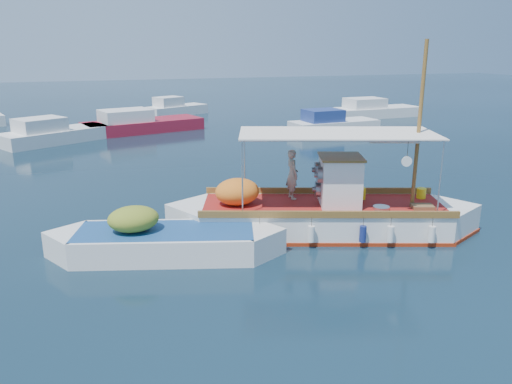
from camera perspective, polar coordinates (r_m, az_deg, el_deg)
name	(u,v)px	position (r m, az deg, el deg)	size (l,w,h in m)	color
ground	(302,227)	(16.39, 5.25, -4.01)	(160.00, 160.00, 0.00)	black
fishing_caique	(321,216)	(15.91, 7.41, -2.68)	(9.40, 4.98, 6.08)	white
dinghy	(163,244)	(14.30, -10.55, -5.83)	(6.52, 3.23, 1.66)	white
bg_boat_nw	(53,135)	(33.13, -22.14, 6.08)	(6.89, 5.33, 1.80)	silver
bg_boat_n	(140,125)	(35.68, -13.15, 7.49)	(8.50, 4.72, 1.80)	maroon
bg_boat_ne	(332,125)	(35.00, 8.64, 7.56)	(6.30, 2.69, 1.80)	silver
bg_boat_e	(373,111)	(43.57, 13.25, 9.00)	(7.70, 2.99, 1.80)	silver
bg_boat_far_n	(175,109)	(44.16, -9.25, 9.31)	(5.71, 4.12, 1.80)	silver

